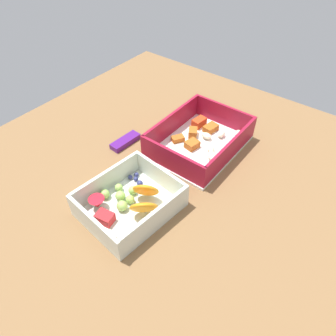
# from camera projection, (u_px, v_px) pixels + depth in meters

# --- Properties ---
(table_surface) EXTENTS (0.80, 0.80, 0.02)m
(table_surface) POSITION_uv_depth(u_px,v_px,m) (168.00, 174.00, 0.64)
(table_surface) COLOR brown
(table_surface) RESTS_ON ground
(pasta_container) EXTENTS (0.20, 0.15, 0.06)m
(pasta_container) POSITION_uv_depth(u_px,v_px,m) (199.00, 141.00, 0.67)
(pasta_container) COLOR white
(pasta_container) RESTS_ON table_surface
(fruit_bowl) EXTENTS (0.17, 0.15, 0.06)m
(fruit_bowl) POSITION_uv_depth(u_px,v_px,m) (129.00, 203.00, 0.55)
(fruit_bowl) COLOR silver
(fruit_bowl) RESTS_ON table_surface
(candy_bar) EXTENTS (0.07, 0.03, 0.01)m
(candy_bar) POSITION_uv_depth(u_px,v_px,m) (125.00, 141.00, 0.69)
(candy_bar) COLOR #51197A
(candy_bar) RESTS_ON table_surface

